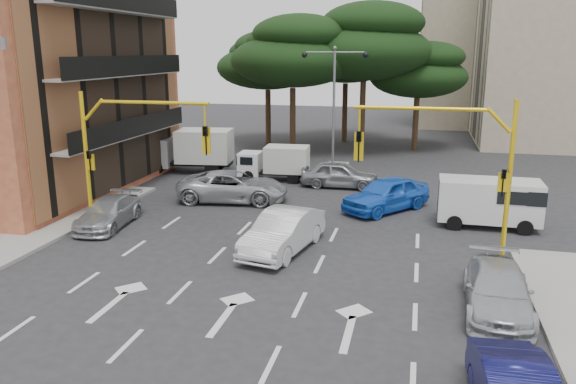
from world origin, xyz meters
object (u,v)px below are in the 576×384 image
(car_silver_wagon, at_px, (108,213))
(car_silver_cross_a, at_px, (233,186))
(signal_mast_right, at_px, (459,156))
(box_truck_b, at_px, (274,163))
(signal_mast_left, at_px, (123,143))
(car_blue_compact, at_px, (386,194))
(van_white, at_px, (489,203))
(car_white_hatch, at_px, (283,232))
(car_silver_cross_b, at_px, (340,174))
(box_truck_a, at_px, (189,151))
(car_silver_parked, at_px, (498,290))
(street_lamp_center, at_px, (334,87))

(car_silver_wagon, height_order, car_silver_cross_a, car_silver_cross_a)
(signal_mast_right, distance_m, box_truck_b, 15.11)
(signal_mast_right, bearing_deg, signal_mast_left, 180.00)
(car_blue_compact, bearing_deg, signal_mast_right, -25.11)
(car_silver_wagon, bearing_deg, van_white, 7.79)
(signal_mast_right, relative_size, box_truck_b, 1.41)
(car_white_hatch, relative_size, box_truck_b, 1.14)
(car_silver_wagon, distance_m, box_truck_b, 11.72)
(car_silver_cross_b, distance_m, van_white, 9.54)
(car_silver_wagon, height_order, van_white, van_white)
(car_white_hatch, height_order, car_silver_wagon, car_white_hatch)
(car_silver_cross_b, distance_m, box_truck_b, 4.22)
(car_silver_wagon, height_order, box_truck_a, box_truck_a)
(car_white_hatch, bearing_deg, signal_mast_left, -176.38)
(car_silver_cross_a, height_order, box_truck_b, box_truck_b)
(car_silver_parked, bearing_deg, car_silver_cross_a, 141.36)
(signal_mast_right, distance_m, street_lamp_center, 15.65)
(car_blue_compact, bearing_deg, car_silver_cross_b, 162.56)
(car_silver_cross_a, bearing_deg, signal_mast_left, 146.93)
(car_silver_cross_a, xyz_separation_m, box_truck_a, (-5.03, 6.22, 0.60))
(street_lamp_center, bearing_deg, car_silver_cross_a, -115.77)
(box_truck_a, bearing_deg, car_silver_parked, -141.83)
(car_white_hatch, relative_size, car_silver_parked, 1.05)
(car_white_hatch, relative_size, car_silver_wagon, 1.12)
(street_lamp_center, bearing_deg, car_blue_compact, -64.44)
(box_truck_a, xyz_separation_m, box_truck_b, (5.89, -0.96, -0.34))
(car_white_hatch, relative_size, van_white, 1.12)
(car_blue_compact, bearing_deg, car_silver_parked, -30.59)
(car_silver_cross_a, bearing_deg, car_silver_wagon, 136.21)
(street_lamp_center, relative_size, car_silver_wagon, 1.79)
(van_white, bearing_deg, car_silver_wagon, -76.17)
(car_blue_compact, xyz_separation_m, car_silver_wagon, (-11.91, -5.43, -0.20))
(car_silver_cross_b, relative_size, box_truck_a, 0.78)
(signal_mast_right, height_order, car_silver_parked, signal_mast_right)
(car_white_hatch, height_order, van_white, van_white)
(street_lamp_center, bearing_deg, box_truck_b, -136.33)
(car_silver_wagon, relative_size, car_silver_parked, 0.94)
(signal_mast_left, height_order, car_silver_parked, signal_mast_left)
(car_silver_parked, bearing_deg, box_truck_b, 127.62)
(car_silver_cross_a, relative_size, car_silver_parked, 1.22)
(car_silver_wagon, bearing_deg, box_truck_a, 89.57)
(car_silver_cross_a, height_order, car_silver_parked, car_silver_cross_a)
(box_truck_b, bearing_deg, box_truck_a, 77.36)
(signal_mast_left, xyz_separation_m, car_silver_cross_b, (7.80, 10.14, -3.13))
(signal_mast_right, xyz_separation_m, car_white_hatch, (-6.44, -0.97, -3.08))
(car_silver_cross_a, bearing_deg, car_silver_parked, -138.06)
(street_lamp_center, bearing_deg, van_white, -48.93)
(car_white_hatch, bearing_deg, car_blue_compact, 73.79)
(signal_mast_right, height_order, car_blue_compact, signal_mast_right)
(car_white_hatch, bearing_deg, box_truck_a, 137.13)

